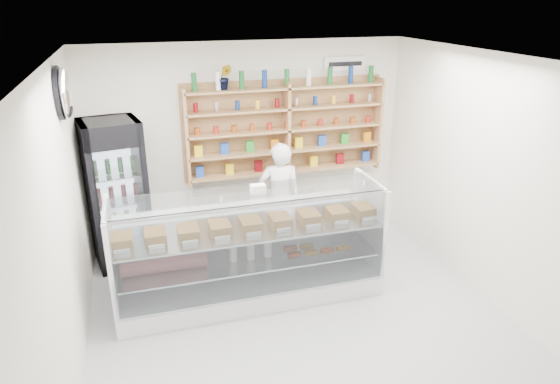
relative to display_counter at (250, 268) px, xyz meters
name	(u,v)px	position (x,y,z in m)	size (l,w,h in m)	color
room	(309,211)	(0.42, -0.84, 1.04)	(5.00, 5.00, 5.00)	#A0A1A5
display_counter	(250,268)	(0.00, 0.00, 0.00)	(3.06, 0.91, 1.33)	white
shop_worker	(280,198)	(0.67, 1.00, 0.42)	(0.57, 0.37, 1.56)	silver
drinks_cooler	(117,194)	(-1.43, 1.30, 0.61)	(0.81, 0.80, 1.94)	black
wall_shelving	(287,130)	(0.92, 1.50, 1.23)	(2.84, 0.28, 1.33)	#A9744F
potted_plant	(225,77)	(0.07, 1.50, 1.99)	(0.18, 0.14, 0.33)	#1E6626
security_mirror	(65,93)	(-1.75, 0.36, 2.09)	(0.15, 0.50, 0.50)	silver
wall_sign	(345,64)	(1.82, 1.63, 2.09)	(0.62, 0.03, 0.20)	white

